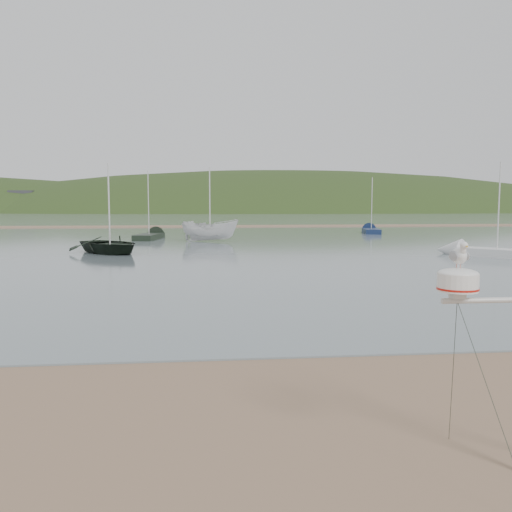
{
  "coord_description": "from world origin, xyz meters",
  "views": [
    {
      "loc": [
        1.02,
        -6.99,
        3.25
      ],
      "look_at": [
        1.86,
        1.0,
        2.47
      ],
      "focal_mm": 38.0,
      "sensor_mm": 36.0,
      "label": 1
    }
  ],
  "objects": [
    {
      "name": "far_cottages",
      "position": [
        3.0,
        196.0,
        4.0
      ],
      "size": [
        294.4,
        6.3,
        8.0
      ],
      "color": "silver",
      "rests_on": "ground"
    },
    {
      "name": "sailboat_white_near",
      "position": [
        17.93,
        25.1,
        0.3
      ],
      "size": [
        5.17,
        5.75,
        6.22
      ],
      "color": "silver",
      "rests_on": "ground"
    },
    {
      "name": "ground",
      "position": [
        0.0,
        0.0,
        0.0
      ],
      "size": [
        560.0,
        560.0,
        0.0
      ],
      "primitive_type": "plane",
      "color": "#7D6048",
      "rests_on": "ground"
    },
    {
      "name": "boat_dark",
      "position": [
        -4.76,
        28.85,
        2.79
      ],
      "size": [
        3.78,
        3.35,
        5.51
      ],
      "primitive_type": "imported",
      "rotation": [
        0.0,
        0.0,
        0.68
      ],
      "color": "black",
      "rests_on": "water"
    },
    {
      "name": "sandbar",
      "position": [
        0.0,
        70.0,
        0.07
      ],
      "size": [
        560.0,
        7.0,
        0.07
      ],
      "primitive_type": "cube",
      "color": "#7D6048",
      "rests_on": "water"
    },
    {
      "name": "sailboat_dark_mid",
      "position": [
        -3.2,
        44.44,
        0.3
      ],
      "size": [
        2.84,
        6.98,
        6.75
      ],
      "color": "black",
      "rests_on": "ground"
    },
    {
      "name": "water",
      "position": [
        0.0,
        132.0,
        0.02
      ],
      "size": [
        560.0,
        256.0,
        0.04
      ],
      "primitive_type": "cube",
      "color": "slate",
      "rests_on": "ground"
    },
    {
      "name": "boat_white",
      "position": [
        1.93,
        39.46,
        2.49
      ],
      "size": [
        2.2,
        2.16,
        4.9
      ],
      "primitive_type": "imported",
      "rotation": [
        0.0,
        0.0,
        1.38
      ],
      "color": "silver",
      "rests_on": "water"
    },
    {
      "name": "sailboat_blue_far",
      "position": [
        20.12,
        52.27,
        0.3
      ],
      "size": [
        2.97,
        6.84,
        6.62
      ],
      "color": "#122142",
      "rests_on": "ground"
    },
    {
      "name": "hill_ridge",
      "position": [
        18.52,
        235.0,
        -19.7
      ],
      "size": [
        620.0,
        180.0,
        80.0
      ],
      "color": "#223515",
      "rests_on": "ground"
    }
  ]
}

